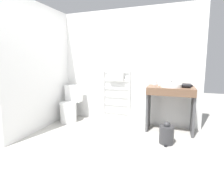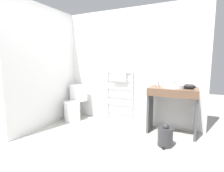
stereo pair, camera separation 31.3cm
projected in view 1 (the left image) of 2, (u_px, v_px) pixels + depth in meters
ground_plane at (98, 153)px, 2.55m from camera, size 12.00×12.00×0.00m
wall_back at (126, 67)px, 3.79m from camera, size 3.09×0.12×2.41m
wall_side at (45, 67)px, 3.55m from camera, size 0.12×2.15×2.41m
toilet at (70, 106)px, 3.89m from camera, size 0.37×0.52×0.80m
towel_radiator at (116, 85)px, 3.81m from camera, size 0.62×0.06×1.16m
vanity_counter at (170, 102)px, 3.26m from camera, size 0.84×0.47×0.86m
sink_basin at (171, 85)px, 3.22m from camera, size 0.38×0.38×0.07m
faucet at (171, 81)px, 3.39m from camera, size 0.02×0.10×0.13m
cup_near_wall at (155, 83)px, 3.47m from camera, size 0.06×0.06×0.10m
cup_near_edge at (160, 83)px, 3.39m from camera, size 0.06×0.06×0.09m
hair_dryer at (187, 86)px, 3.12m from camera, size 0.19×0.16×0.08m
trash_bin at (166, 134)px, 2.83m from camera, size 0.23×0.27×0.37m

